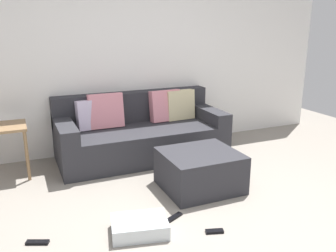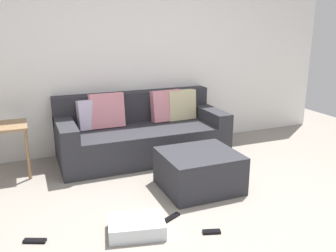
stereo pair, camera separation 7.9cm
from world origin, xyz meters
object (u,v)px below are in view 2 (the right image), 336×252
object	(u,v)px
side_table	(6,134)
remote_under_side_table	(35,241)
ottoman	(199,170)
couch_sectional	(141,133)
remote_by_storage_bin	(172,217)
remote_near_ottoman	(211,232)
storage_bin	(137,226)

from	to	relation	value
side_table	remote_under_side_table	xyz separation A→B (m)	(0.19, -1.55, -0.49)
ottoman	remote_under_side_table	size ratio (longest dim) A/B	4.29
side_table	couch_sectional	bearing A→B (deg)	1.26
remote_by_storage_bin	remote_near_ottoman	bearing A→B (deg)	-83.71
remote_under_side_table	remote_by_storage_bin	bearing A→B (deg)	19.17
ottoman	side_table	distance (m)	2.24
storage_bin	remote_near_ottoman	distance (m)	0.64
remote_near_ottoman	storage_bin	bearing A→B (deg)	174.51
remote_by_storage_bin	remote_under_side_table	distance (m)	1.18
side_table	remote_by_storage_bin	world-z (taller)	side_table
remote_near_ottoman	remote_by_storage_bin	world-z (taller)	same
couch_sectional	remote_under_side_table	size ratio (longest dim) A/B	11.80
remote_near_ottoman	remote_by_storage_bin	distance (m)	0.41
side_table	remote_by_storage_bin	bearing A→B (deg)	-50.04
side_table	remote_near_ottoman	world-z (taller)	side_table
side_table	remote_under_side_table	size ratio (longest dim) A/B	3.32
ottoman	couch_sectional	bearing A→B (deg)	102.00
ottoman	remote_by_storage_bin	world-z (taller)	ottoman
couch_sectional	side_table	size ratio (longest dim) A/B	3.55
ottoman	remote_under_side_table	world-z (taller)	ottoman
couch_sectional	remote_near_ottoman	distance (m)	2.04
remote_by_storage_bin	remote_under_side_table	bearing A→B (deg)	149.69
storage_bin	remote_under_side_table	distance (m)	0.83
remote_near_ottoman	ottoman	bearing A→B (deg)	87.23
ottoman	storage_bin	size ratio (longest dim) A/B	1.68
remote_near_ottoman	side_table	bearing A→B (deg)	145.74
ottoman	storage_bin	bearing A→B (deg)	-146.84
ottoman	remote_near_ottoman	distance (m)	0.89
remote_near_ottoman	remote_by_storage_bin	size ratio (longest dim) A/B	0.82
ottoman	side_table	bearing A→B (deg)	148.40
ottoman	remote_near_ottoman	bearing A→B (deg)	-109.75
couch_sectional	side_table	distance (m)	1.64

